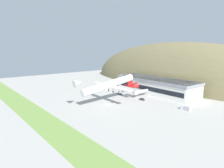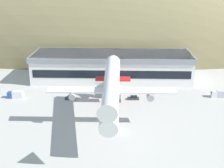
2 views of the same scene
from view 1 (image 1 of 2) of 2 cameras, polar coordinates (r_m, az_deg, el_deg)
The scene contains 11 objects.
ground_plane at distance 150.59m, azimuth -1.19°, elevation -5.43°, with size 353.51×353.51×0.00m, color #ADAAA3.
grass_strip_foreground at distance 129.67m, azimuth -18.31°, elevation -8.54°, with size 318.16×16.13×0.08m, color #759947.
hill_backdrop at distance 235.53m, azimuth 16.79°, elevation -0.17°, with size 258.54×70.77×87.40m, color olive.
terminal_building at distance 187.54m, azimuth 11.42°, elevation -0.25°, with size 73.96×23.13×12.78m.
jetway_0 at distance 173.94m, azimuth 7.27°, elevation -2.03°, with size 3.38×15.14×5.43m.
cargo_airplane at distance 151.75m, azimuth -0.66°, elevation -0.23°, with size 40.94×54.51×13.41m.
service_car_0 at distance 181.55m, azimuth 2.01°, elevation -2.51°, with size 4.22×2.11×1.61m.
service_car_1 at distance 164.17m, azimuth 7.83°, elevation -3.99°, with size 4.65×2.06×1.46m.
fuel_truck at distance 199.26m, azimuth -1.85°, elevation -1.16°, with size 6.45×2.52×2.90m.
box_truck at distance 145.26m, azimuth 18.76°, elevation -6.00°, with size 6.89×2.58×2.84m.
traffic_cone_0 at distance 162.81m, azimuth 1.81°, elevation -4.14°, with size 0.52×0.52×0.58m.
Camera 1 is at (116.85, -85.95, 40.48)m, focal length 35.00 mm.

